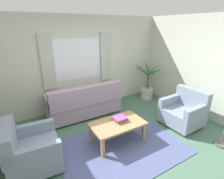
{
  "coord_description": "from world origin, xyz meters",
  "views": [
    {
      "loc": [
        -1.58,
        -2.29,
        2.3
      ],
      "look_at": [
        0.19,
        0.7,
        1.0
      ],
      "focal_mm": 27.21,
      "sensor_mm": 36.0,
      "label": 1
    }
  ],
  "objects_px": {
    "coffee_table": "(118,125)",
    "book_stack_on_table": "(120,119)",
    "couch": "(85,103)",
    "armchair_left": "(30,150)",
    "armchair_right": "(184,111)",
    "potted_plant": "(147,84)"
  },
  "relations": [
    {
      "from": "coffee_table",
      "to": "book_stack_on_table",
      "type": "bearing_deg",
      "value": 32.77
    },
    {
      "from": "book_stack_on_table",
      "to": "couch",
      "type": "bearing_deg",
      "value": 101.21
    },
    {
      "from": "book_stack_on_table",
      "to": "armchair_left",
      "type": "bearing_deg",
      "value": 177.0
    },
    {
      "from": "couch",
      "to": "coffee_table",
      "type": "distance_m",
      "value": 1.39
    },
    {
      "from": "armchair_left",
      "to": "coffee_table",
      "type": "relative_size",
      "value": 0.81
    },
    {
      "from": "armchair_right",
      "to": "coffee_table",
      "type": "bearing_deg",
      "value": -99.83
    },
    {
      "from": "coffee_table",
      "to": "book_stack_on_table",
      "type": "xyz_separation_m",
      "value": [
        0.09,
        0.06,
        0.1
      ]
    },
    {
      "from": "armchair_right",
      "to": "potted_plant",
      "type": "distance_m",
      "value": 1.74
    },
    {
      "from": "armchair_left",
      "to": "potted_plant",
      "type": "relative_size",
      "value": 0.72
    },
    {
      "from": "armchair_right",
      "to": "coffee_table",
      "type": "xyz_separation_m",
      "value": [
        -1.75,
        0.25,
        0.03
      ]
    },
    {
      "from": "book_stack_on_table",
      "to": "potted_plant",
      "type": "xyz_separation_m",
      "value": [
        1.99,
        1.39,
        0.01
      ]
    },
    {
      "from": "book_stack_on_table",
      "to": "potted_plant",
      "type": "bearing_deg",
      "value": 34.97
    },
    {
      "from": "couch",
      "to": "armchair_left",
      "type": "bearing_deg",
      "value": 39.93
    },
    {
      "from": "book_stack_on_table",
      "to": "potted_plant",
      "type": "height_order",
      "value": "potted_plant"
    },
    {
      "from": "potted_plant",
      "to": "armchair_left",
      "type": "bearing_deg",
      "value": -160.72
    },
    {
      "from": "couch",
      "to": "book_stack_on_table",
      "type": "relative_size",
      "value": 6.34
    },
    {
      "from": "armchair_right",
      "to": "coffee_table",
      "type": "relative_size",
      "value": 0.8
    },
    {
      "from": "couch",
      "to": "book_stack_on_table",
      "type": "xyz_separation_m",
      "value": [
        0.26,
        -1.32,
        0.11
      ]
    },
    {
      "from": "couch",
      "to": "armchair_right",
      "type": "distance_m",
      "value": 2.52
    },
    {
      "from": "book_stack_on_table",
      "to": "armchair_right",
      "type": "bearing_deg",
      "value": -10.46
    },
    {
      "from": "armchair_left",
      "to": "armchair_right",
      "type": "distance_m",
      "value": 3.42
    },
    {
      "from": "armchair_right",
      "to": "book_stack_on_table",
      "type": "xyz_separation_m",
      "value": [
        -1.66,
        0.31,
        0.13
      ]
    }
  ]
}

